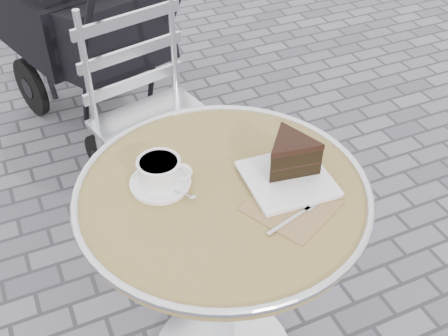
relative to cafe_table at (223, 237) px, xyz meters
name	(u,v)px	position (x,y,z in m)	size (l,w,h in m)	color
cafe_table	(223,237)	(0.00, 0.00, 0.00)	(0.72, 0.72, 0.74)	silver
cappuccino_set	(160,175)	(-0.13, 0.08, 0.20)	(0.15, 0.16, 0.07)	white
cake_plate_set	(290,161)	(0.17, -0.02, 0.21)	(0.28, 0.33, 0.11)	#916E4F
bistro_chair	(146,96)	(0.03, 0.74, -0.01)	(0.48, 0.48, 0.90)	silver
baby_stroller	(85,27)	(-0.01, 1.50, -0.08)	(0.75, 1.14, 1.09)	black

